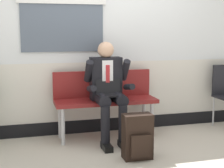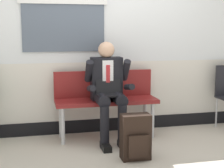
{
  "view_description": "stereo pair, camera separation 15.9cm",
  "coord_description": "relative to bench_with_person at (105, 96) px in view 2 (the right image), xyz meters",
  "views": [
    {
      "loc": [
        -1.14,
        -3.98,
        1.42
      ],
      "look_at": [
        -0.03,
        0.06,
        0.75
      ],
      "focal_mm": 54.77,
      "sensor_mm": 36.0,
      "label": 1
    },
    {
      "loc": [
        -0.98,
        -4.02,
        1.42
      ],
      "look_at": [
        -0.03,
        0.06,
        0.75
      ],
      "focal_mm": 54.77,
      "sensor_mm": 36.0,
      "label": 2
    }
  ],
  "objects": [
    {
      "name": "ground_plane",
      "position": [
        0.06,
        -0.33,
        -0.54
      ],
      "size": [
        18.0,
        18.0,
        0.0
      ],
      "primitive_type": "plane",
      "color": "#B2A899"
    },
    {
      "name": "station_wall",
      "position": [
        0.05,
        0.28,
        0.84
      ],
      "size": [
        5.91,
        0.16,
        2.78
      ],
      "color": "silver",
      "rests_on": "ground"
    },
    {
      "name": "backpack",
      "position": [
        0.15,
        -0.89,
        -0.3
      ],
      "size": [
        0.32,
        0.22,
        0.51
      ],
      "color": "black",
      "rests_on": "ground"
    },
    {
      "name": "bench_with_person",
      "position": [
        0.0,
        0.0,
        0.0
      ],
      "size": [
        1.33,
        0.42,
        0.87
      ],
      "color": "maroon",
      "rests_on": "ground"
    },
    {
      "name": "person_seated",
      "position": [
        -0.0,
        -0.19,
        0.14
      ],
      "size": [
        0.57,
        0.7,
        1.27
      ],
      "color": "black",
      "rests_on": "ground"
    }
  ]
}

